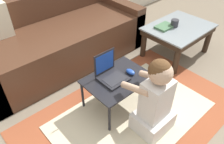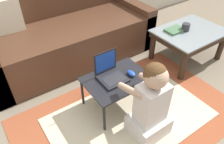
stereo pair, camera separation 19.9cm
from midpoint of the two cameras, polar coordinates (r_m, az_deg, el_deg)
ground_plane at (r=2.19m, az=3.99°, el=-10.14°), size 16.00×16.00×0.00m
area_rug at (r=2.14m, az=7.36°, el=-11.70°), size 2.05×1.29×0.01m
couch at (r=2.79m, az=-9.48°, el=9.21°), size 2.03×0.92×0.84m
coffee_table at (r=2.87m, az=21.49°, el=8.72°), size 0.81×0.61×0.40m
laptop_desk at (r=2.04m, az=4.18°, el=-2.63°), size 0.60×0.44×0.33m
laptop at (r=2.00m, az=2.54°, el=-0.76°), size 0.24×0.24×0.24m
computer_mouse at (r=2.06m, az=7.79°, el=-0.45°), size 0.06×0.10×0.04m
person_seated at (r=1.82m, az=13.24°, el=-8.29°), size 0.32×0.42×0.74m
cup_on_table at (r=2.80m, az=20.70°, el=10.85°), size 0.09×0.09×0.09m
book_on_table at (r=2.76m, az=18.16°, el=10.32°), size 0.23×0.16×0.03m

